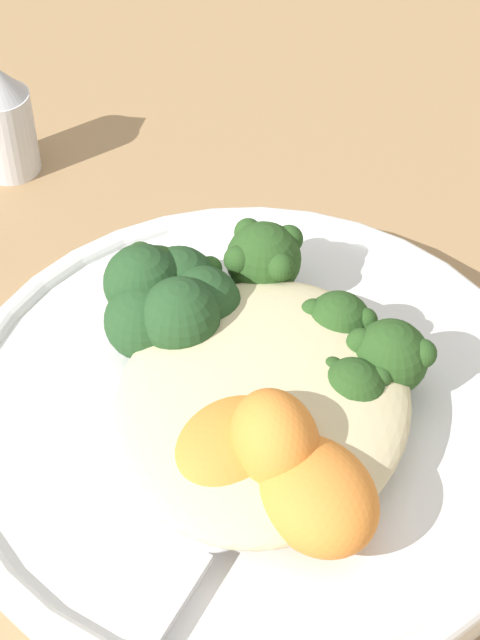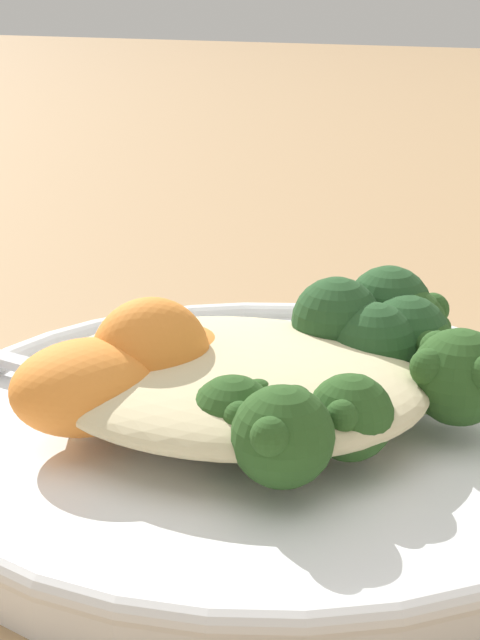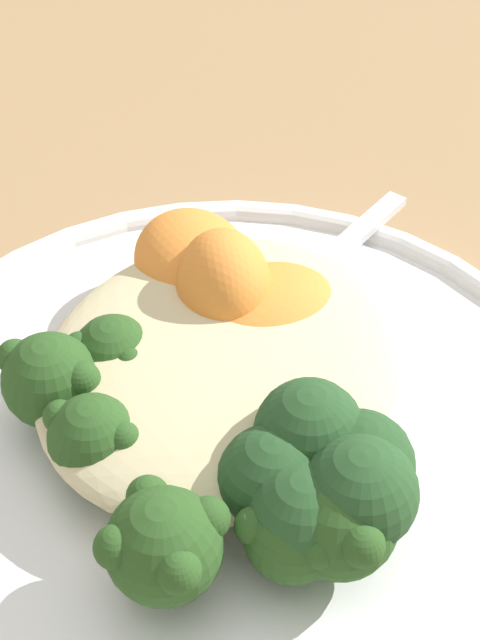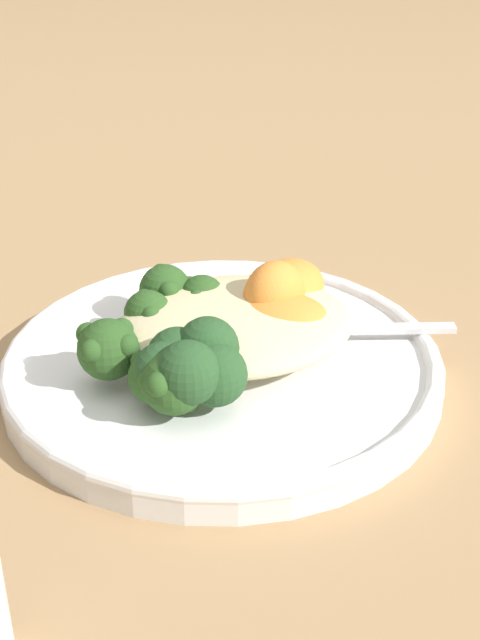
{
  "view_description": "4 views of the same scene",
  "coord_description": "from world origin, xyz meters",
  "px_view_note": "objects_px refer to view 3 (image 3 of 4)",
  "views": [
    {
      "loc": [
        -0.3,
        -0.05,
        0.4
      ],
      "look_at": [
        0.02,
        0.03,
        0.06
      ],
      "focal_mm": 60.0,
      "sensor_mm": 36.0,
      "label": 1
    },
    {
      "loc": [
        0.12,
        -0.35,
        0.19
      ],
      "look_at": [
        -0.01,
        0.03,
        0.05
      ],
      "focal_mm": 60.0,
      "sensor_mm": 36.0,
      "label": 2
    },
    {
      "loc": [
        0.25,
        0.13,
        0.31
      ],
      "look_at": [
        -0.01,
        0.02,
        0.05
      ],
      "focal_mm": 60.0,
      "sensor_mm": 36.0,
      "label": 3
    },
    {
      "loc": [
        0.12,
        0.49,
        0.31
      ],
      "look_at": [
        -0.0,
        0.03,
        0.05
      ],
      "focal_mm": 50.0,
      "sensor_mm": 36.0,
      "label": 4
    }
  ],
  "objects_px": {
    "broccoli_stalk_1": "(104,380)",
    "spoon": "(301,280)",
    "quinoa_mound": "(220,364)",
    "sweet_potato_chunk_0": "(224,288)",
    "broccoli_stalk_2": "(127,427)",
    "sweet_potato_chunk_1": "(193,262)",
    "kale_tuft": "(321,477)",
    "broccoli_stalk_0": "(160,361)",
    "plate": "(228,435)",
    "sweet_potato_chunk_2": "(264,317)",
    "broccoli_stalk_4": "(282,489)",
    "broccoli_stalk_3": "(176,524)",
    "broccoli_stalk_5": "(322,491)"
  },
  "relations": [
    {
      "from": "broccoli_stalk_1",
      "to": "spoon",
      "type": "bearing_deg",
      "value": -146.69
    },
    {
      "from": "quinoa_mound",
      "to": "sweet_potato_chunk_0",
      "type": "distance_m",
      "value": 0.03
    },
    {
      "from": "sweet_potato_chunk_0",
      "to": "broccoli_stalk_2",
      "type": "bearing_deg",
      "value": -4.16
    },
    {
      "from": "sweet_potato_chunk_0",
      "to": "sweet_potato_chunk_1",
      "type": "bearing_deg",
      "value": -128.08
    },
    {
      "from": "broccoli_stalk_2",
      "to": "kale_tuft",
      "type": "height_order",
      "value": "kale_tuft"
    },
    {
      "from": "broccoli_stalk_1",
      "to": "sweet_potato_chunk_0",
      "type": "bearing_deg",
      "value": -146.18
    },
    {
      "from": "broccoli_stalk_0",
      "to": "broccoli_stalk_2",
      "type": "xyz_separation_m",
      "value": [
        0.03,
        0.0,
        0.0
      ]
    },
    {
      "from": "kale_tuft",
      "to": "broccoli_stalk_1",
      "type": "bearing_deg",
      "value": -100.5
    },
    {
      "from": "broccoli_stalk_1",
      "to": "sweet_potato_chunk_0",
      "type": "xyz_separation_m",
      "value": [
        -0.05,
        0.02,
        0.01
      ]
    },
    {
      "from": "plate",
      "to": "kale_tuft",
      "type": "distance_m",
      "value": 0.06
    },
    {
      "from": "plate",
      "to": "broccoli_stalk_1",
      "type": "bearing_deg",
      "value": -71.49
    },
    {
      "from": "broccoli_stalk_2",
      "to": "sweet_potato_chunk_2",
      "type": "height_order",
      "value": "same"
    },
    {
      "from": "broccoli_stalk_4",
      "to": "kale_tuft",
      "type": "xyz_separation_m",
      "value": [
        -0.0,
        0.01,
        0.01
      ]
    },
    {
      "from": "broccoli_stalk_1",
      "to": "broccoli_stalk_3",
      "type": "distance_m",
      "value": 0.07
    },
    {
      "from": "quinoa_mound",
      "to": "spoon",
      "type": "relative_size",
      "value": 1.39
    },
    {
      "from": "broccoli_stalk_1",
      "to": "kale_tuft",
      "type": "distance_m",
      "value": 0.09
    },
    {
      "from": "broccoli_stalk_0",
      "to": "broccoli_stalk_1",
      "type": "relative_size",
      "value": 0.79
    },
    {
      "from": "broccoli_stalk_1",
      "to": "broccoli_stalk_4",
      "type": "xyz_separation_m",
      "value": [
        0.02,
        0.08,
        -0.0
      ]
    },
    {
      "from": "quinoa_mound",
      "to": "sweet_potato_chunk_0",
      "type": "xyz_separation_m",
      "value": [
        -0.03,
        -0.01,
        0.01
      ]
    },
    {
      "from": "broccoli_stalk_0",
      "to": "sweet_potato_chunk_0",
      "type": "bearing_deg",
      "value": -125.6
    },
    {
      "from": "broccoli_stalk_0",
      "to": "sweet_potato_chunk_1",
      "type": "height_order",
      "value": "sweet_potato_chunk_1"
    },
    {
      "from": "broccoli_stalk_4",
      "to": "sweet_potato_chunk_1",
      "type": "distance_m",
      "value": 0.12
    },
    {
      "from": "quinoa_mound",
      "to": "sweet_potato_chunk_0",
      "type": "bearing_deg",
      "value": -158.2
    },
    {
      "from": "sweet_potato_chunk_2",
      "to": "kale_tuft",
      "type": "height_order",
      "value": "kale_tuft"
    },
    {
      "from": "sweet_potato_chunk_0",
      "to": "spoon",
      "type": "xyz_separation_m",
      "value": [
        -0.04,
        0.02,
        -0.02
      ]
    },
    {
      "from": "spoon",
      "to": "kale_tuft",
      "type": "bearing_deg",
      "value": -142.1
    },
    {
      "from": "sweet_potato_chunk_0",
      "to": "kale_tuft",
      "type": "height_order",
      "value": "sweet_potato_chunk_0"
    },
    {
      "from": "broccoli_stalk_0",
      "to": "sweet_potato_chunk_1",
      "type": "relative_size",
      "value": 1.53
    },
    {
      "from": "quinoa_mound",
      "to": "broccoli_stalk_2",
      "type": "xyz_separation_m",
      "value": [
        0.04,
        -0.02,
        -0.0
      ]
    },
    {
      "from": "broccoli_stalk_0",
      "to": "spoon",
      "type": "xyz_separation_m",
      "value": [
        -0.08,
        0.03,
        -0.01
      ]
    },
    {
      "from": "broccoli_stalk_5",
      "to": "sweet_potato_chunk_1",
      "type": "height_order",
      "value": "broccoli_stalk_5"
    },
    {
      "from": "plate",
      "to": "broccoli_stalk_2",
      "type": "relative_size",
      "value": 3.45
    },
    {
      "from": "broccoli_stalk_0",
      "to": "broccoli_stalk_2",
      "type": "bearing_deg",
      "value": 76.19
    },
    {
      "from": "quinoa_mound",
      "to": "broccoli_stalk_4",
      "type": "distance_m",
      "value": 0.06
    },
    {
      "from": "kale_tuft",
      "to": "broccoli_stalk_0",
      "type": "bearing_deg",
      "value": -114.49
    },
    {
      "from": "broccoli_stalk_5",
      "to": "kale_tuft",
      "type": "distance_m",
      "value": 0.01
    },
    {
      "from": "plate",
      "to": "sweet_potato_chunk_0",
      "type": "bearing_deg",
      "value": -153.94
    },
    {
      "from": "quinoa_mound",
      "to": "sweet_potato_chunk_2",
      "type": "height_order",
      "value": "sweet_potato_chunk_2"
    },
    {
      "from": "broccoli_stalk_5",
      "to": "sweet_potato_chunk_1",
      "type": "xyz_separation_m",
      "value": [
        -0.09,
        -0.09,
        0.0
      ]
    },
    {
      "from": "broccoli_stalk_0",
      "to": "sweet_potato_chunk_1",
      "type": "xyz_separation_m",
      "value": [
        -0.05,
        -0.01,
        0.0
      ]
    },
    {
      "from": "plate",
      "to": "broccoli_stalk_1",
      "type": "xyz_separation_m",
      "value": [
        0.01,
        -0.04,
        0.03
      ]
    },
    {
      "from": "broccoli_stalk_1",
      "to": "broccoli_stalk_3",
      "type": "relative_size",
      "value": 0.99
    },
    {
      "from": "broccoli_stalk_1",
      "to": "sweet_potato_chunk_2",
      "type": "bearing_deg",
      "value": -159.84
    },
    {
      "from": "quinoa_mound",
      "to": "plate",
      "type": "bearing_deg",
      "value": 36.06
    },
    {
      "from": "broccoli_stalk_4",
      "to": "spoon",
      "type": "relative_size",
      "value": 0.87
    },
    {
      "from": "sweet_potato_chunk_2",
      "to": "broccoli_stalk_3",
      "type": "bearing_deg",
      "value": 7.42
    },
    {
      "from": "kale_tuft",
      "to": "spoon",
      "type": "distance_m",
      "value": 0.12
    },
    {
      "from": "sweet_potato_chunk_2",
      "to": "quinoa_mound",
      "type": "bearing_deg",
      "value": -10.46
    },
    {
      "from": "broccoli_stalk_1",
      "to": "kale_tuft",
      "type": "xyz_separation_m",
      "value": [
        0.02,
        0.09,
        0.01
      ]
    },
    {
      "from": "quinoa_mound",
      "to": "sweet_potato_chunk_1",
      "type": "distance_m",
      "value": 0.06
    }
  ]
}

